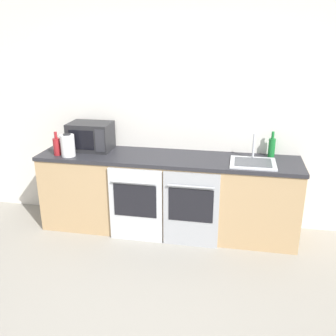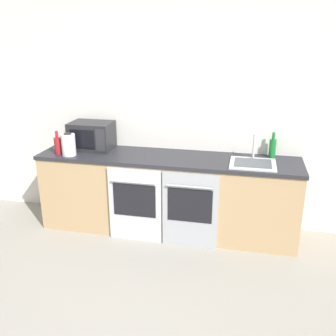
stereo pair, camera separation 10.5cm
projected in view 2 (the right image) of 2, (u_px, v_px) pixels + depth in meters
wall_back at (174, 113)px, 4.24m from camera, size 10.00×0.06×2.60m
counter_back at (168, 194)px, 4.22m from camera, size 2.86×0.63×0.88m
oven_left at (135, 205)px, 3.99m from camera, size 0.58×0.06×0.83m
oven_right at (190, 210)px, 3.87m from camera, size 0.58×0.06×0.83m
microwave at (92, 136)px, 4.29m from camera, size 0.48×0.34×0.32m
bottle_green at (272, 148)px, 4.01m from camera, size 0.07×0.07×0.28m
bottle_red at (58, 145)px, 4.12m from camera, size 0.08×0.08×0.26m
kettle at (69, 145)px, 4.08m from camera, size 0.15×0.15×0.25m
sink at (253, 163)px, 3.82m from camera, size 0.46×0.41×0.28m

